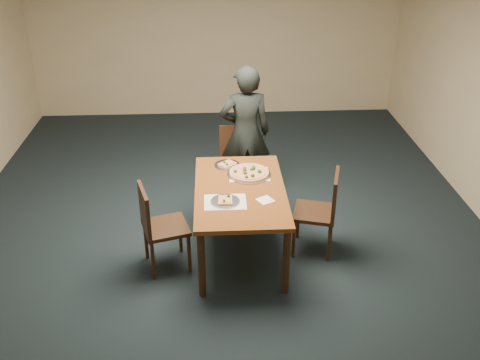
{
  "coord_description": "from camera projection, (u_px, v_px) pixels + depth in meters",
  "views": [
    {
      "loc": [
        -0.08,
        -4.77,
        3.33
      ],
      "look_at": [
        0.17,
        -0.11,
        0.85
      ],
      "focal_mm": 40.0,
      "sensor_mm": 36.0,
      "label": 1
    }
  ],
  "objects": [
    {
      "name": "dining_table",
      "position": [
        240.0,
        197.0,
        5.37
      ],
      "size": [
        0.9,
        1.5,
        0.75
      ],
      "color": "#5F2F13",
      "rests_on": "ground"
    },
    {
      "name": "slice_plate_far",
      "position": [
        227.0,
        165.0,
        5.78
      ],
      "size": [
        0.28,
        0.28,
        0.06
      ],
      "color": "silver",
      "rests_on": "dining_table"
    },
    {
      "name": "placemat_main",
      "position": [
        249.0,
        174.0,
        5.6
      ],
      "size": [
        0.42,
        0.32,
        0.0
      ],
      "primitive_type": "cube",
      "color": "white",
      "rests_on": "dining_table"
    },
    {
      "name": "placemat_near",
      "position": [
        225.0,
        202.0,
        5.1
      ],
      "size": [
        0.4,
        0.3,
        0.0
      ],
      "primitive_type": "cube",
      "color": "white",
      "rests_on": "dining_table"
    },
    {
      "name": "room_shell",
      "position": [
        221.0,
        90.0,
        4.95
      ],
      "size": [
        8.0,
        8.0,
        8.0
      ],
      "color": "#C7B38A",
      "rests_on": "ground"
    },
    {
      "name": "slice_plate_near",
      "position": [
        225.0,
        201.0,
        5.09
      ],
      "size": [
        0.28,
        0.28,
        0.06
      ],
      "color": "silver",
      "rests_on": "dining_table"
    },
    {
      "name": "chair_left",
      "position": [
        157.0,
        223.0,
        5.2
      ],
      "size": [
        0.52,
        0.52,
        0.91
      ],
      "rotation": [
        0.0,
        0.0,
        1.86
      ],
      "color": "black",
      "rests_on": "ground"
    },
    {
      "name": "pizza_pan",
      "position": [
        249.0,
        173.0,
        5.59
      ],
      "size": [
        0.46,
        0.46,
        0.07
      ],
      "color": "silver",
      "rests_on": "dining_table"
    },
    {
      "name": "napkin",
      "position": [
        265.0,
        200.0,
        5.12
      ],
      "size": [
        0.19,
        0.19,
        0.01
      ],
      "primitive_type": "cube",
      "rotation": [
        0.0,
        0.0,
        0.52
      ],
      "color": "white",
      "rests_on": "dining_table"
    },
    {
      "name": "chair_far",
      "position": [
        237.0,
        159.0,
        6.46
      ],
      "size": [
        0.44,
        0.44,
        0.91
      ],
      "rotation": [
        0.0,
        0.0,
        -0.04
      ],
      "color": "black",
      "rests_on": "ground"
    },
    {
      "name": "diner",
      "position": [
        245.0,
        133.0,
        6.38
      ],
      "size": [
        0.63,
        0.43,
        1.66
      ],
      "primitive_type": "imported",
      "rotation": [
        0.0,
        0.0,
        3.21
      ],
      "color": "black",
      "rests_on": "ground"
    },
    {
      "name": "chair_right",
      "position": [
        323.0,
        208.0,
        5.46
      ],
      "size": [
        0.52,
        0.52,
        0.91
      ],
      "rotation": [
        0.0,
        0.0,
        -1.84
      ],
      "color": "black",
      "rests_on": "ground"
    },
    {
      "name": "ground",
      "position": [
        224.0,
        245.0,
        5.77
      ],
      "size": [
        8.0,
        8.0,
        0.0
      ],
      "primitive_type": "plane",
      "color": "black",
      "rests_on": "ground"
    }
  ]
}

